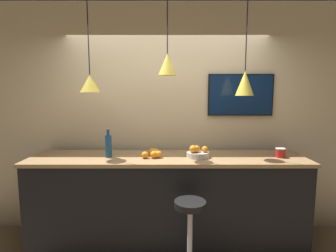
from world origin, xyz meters
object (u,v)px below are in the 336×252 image
(fruit_bowl, at_px, (198,153))
(mounted_tv, at_px, (241,95))
(spread_jar, at_px, (281,153))
(juice_bottle, at_px, (109,146))
(bar_stool, at_px, (190,230))

(fruit_bowl, distance_m, mounted_tv, 0.98)
(fruit_bowl, relative_size, spread_jar, 2.35)
(fruit_bowl, distance_m, juice_bottle, 1.00)
(fruit_bowl, bearing_deg, spread_jar, 0.57)
(bar_stool, height_order, fruit_bowl, fruit_bowl)
(juice_bottle, bearing_deg, spread_jar, 0.00)
(fruit_bowl, bearing_deg, bar_stool, -103.23)
(fruit_bowl, xyz_separation_m, spread_jar, (0.93, 0.01, -0.00))
(bar_stool, distance_m, fruit_bowl, 0.83)
(bar_stool, bearing_deg, juice_bottle, 149.12)
(juice_bottle, bearing_deg, fruit_bowl, -0.54)
(bar_stool, height_order, mounted_tv, mounted_tv)
(bar_stool, distance_m, spread_jar, 1.34)
(spread_jar, bearing_deg, bar_stool, -153.55)
(juice_bottle, relative_size, mounted_tv, 0.38)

